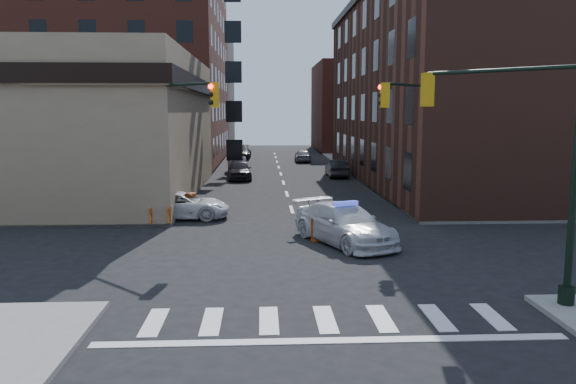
{
  "coord_description": "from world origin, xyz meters",
  "views": [
    {
      "loc": [
        -1.66,
        -20.97,
        5.48
      ],
      "look_at": [
        -0.59,
        1.71,
        2.2
      ],
      "focal_mm": 35.0,
      "sensor_mm": 36.0,
      "label": 1
    }
  ],
  "objects": [
    {
      "name": "ground",
      "position": [
        0.0,
        0.0,
        0.0
      ],
      "size": [
        140.0,
        140.0,
        0.0
      ],
      "primitive_type": "plane",
      "color": "black",
      "rests_on": "ground"
    },
    {
      "name": "sidewalk_nw",
      "position": [
        -23.0,
        32.75,
        0.07
      ],
      "size": [
        34.0,
        54.5,
        0.15
      ],
      "primitive_type": "cube",
      "color": "gray",
      "rests_on": "ground"
    },
    {
      "name": "sidewalk_ne",
      "position": [
        23.0,
        32.75,
        0.07
      ],
      "size": [
        34.0,
        54.5,
        0.15
      ],
      "primitive_type": "cube",
      "color": "gray",
      "rests_on": "ground"
    },
    {
      "name": "bank_building",
      "position": [
        -17.0,
        16.5,
        4.5
      ],
      "size": [
        22.0,
        22.0,
        9.0
      ],
      "primitive_type": "cube",
      "color": "#89775A",
      "rests_on": "ground"
    },
    {
      "name": "apartment_block",
      "position": [
        -18.5,
        40.0,
        12.0
      ],
      "size": [
        25.0,
        25.0,
        24.0
      ],
      "primitive_type": "cube",
      "color": "brown",
      "rests_on": "ground"
    },
    {
      "name": "commercial_row_ne",
      "position": [
        13.0,
        22.5,
        7.0
      ],
      "size": [
        14.0,
        34.0,
        14.0
      ],
      "primitive_type": "cube",
      "color": "#502A20",
      "rests_on": "ground"
    },
    {
      "name": "filler_nw",
      "position": [
        -16.0,
        62.0,
        8.0
      ],
      "size": [
        20.0,
        18.0,
        16.0
      ],
      "primitive_type": "cube",
      "color": "brown",
      "rests_on": "ground"
    },
    {
      "name": "filler_ne",
      "position": [
        14.0,
        58.0,
        6.0
      ],
      "size": [
        16.0,
        16.0,
        12.0
      ],
      "primitive_type": "cube",
      "color": "brown",
      "rests_on": "ground"
    },
    {
      "name": "signal_pole_se",
      "position": [
        6.04,
        -5.52,
        4.61
      ],
      "size": [
        5.4,
        5.27,
        8.0
      ],
      "rotation": [
        0.0,
        0.0,
        2.36
      ],
      "color": "black",
      "rests_on": "sidewalk_se"
    },
    {
      "name": "signal_pole_nw",
      "position": [
        -5.85,
        5.34,
        4.34
      ],
      "size": [
        3.58,
        3.67,
        8.0
      ],
      "rotation": [
        0.0,
        0.0,
        -0.79
      ],
      "color": "black",
      "rests_on": "sidewalk_nw"
    },
    {
      "name": "signal_pole_ne",
      "position": [
        5.84,
        5.35,
        4.34
      ],
      "size": [
        3.67,
        3.58,
        8.0
      ],
      "rotation": [
        0.0,
        0.0,
        -2.36
      ],
      "color": "black",
      "rests_on": "sidewalk_ne"
    },
    {
      "name": "tree_ne_near",
      "position": [
        7.5,
        26.0,
        3.49
      ],
      "size": [
        3.0,
        3.0,
        4.85
      ],
      "color": "black",
      "rests_on": "sidewalk_ne"
    },
    {
      "name": "tree_ne_far",
      "position": [
        7.5,
        34.0,
        3.49
      ],
      "size": [
        3.0,
        3.0,
        4.85
      ],
      "color": "black",
      "rests_on": "sidewalk_ne"
    },
    {
      "name": "police_car",
      "position": [
        1.77,
        1.84,
        0.81
      ],
      "size": [
        4.47,
        6.04,
        1.63
      ],
      "primitive_type": "imported",
      "rotation": [
        0.0,
        0.0,
        0.44
      ],
      "color": "silver",
      "rests_on": "ground"
    },
    {
      "name": "pickup",
      "position": [
        -5.8,
        7.66,
        0.68
      ],
      "size": [
        4.97,
        2.39,
        1.37
      ],
      "primitive_type": "imported",
      "rotation": [
        0.0,
        0.0,
        1.55
      ],
      "color": "silver",
      "rests_on": "ground"
    },
    {
      "name": "parked_car_wnear",
      "position": [
        -3.47,
        24.28,
        0.78
      ],
      "size": [
        2.16,
        4.72,
        1.57
      ],
      "primitive_type": "imported",
      "rotation": [
        0.0,
        0.0,
        0.07
      ],
      "color": "black",
      "rests_on": "ground"
    },
    {
      "name": "parked_car_wfar",
      "position": [
        -3.81,
        28.9,
        0.71
      ],
      "size": [
        2.06,
        4.46,
        1.42
      ],
      "primitive_type": "imported",
      "rotation": [
        0.0,
        0.0,
        0.13
      ],
      "color": "gray",
      "rests_on": "ground"
    },
    {
      "name": "parked_car_wdeep",
      "position": [
        -4.05,
        43.62,
        0.79
      ],
      "size": [
        2.4,
        5.53,
        1.58
      ],
      "primitive_type": "imported",
      "rotation": [
        0.0,
        0.0,
        -0.03
      ],
      "color": "black",
      "rests_on": "ground"
    },
    {
      "name": "parked_car_enear",
      "position": [
        4.63,
        25.62,
        0.73
      ],
      "size": [
        1.54,
        4.41,
        1.45
      ],
      "primitive_type": "imported",
      "rotation": [
        0.0,
        0.0,
        3.14
      ],
      "color": "black",
      "rests_on": "ground"
    },
    {
      "name": "parked_car_efar",
      "position": [
        2.8,
        39.84,
        0.69
      ],
      "size": [
        1.63,
        4.05,
        1.38
      ],
      "primitive_type": "imported",
      "rotation": [
        0.0,
        0.0,
        3.14
      ],
      "color": "gray",
      "rests_on": "ground"
    },
    {
      "name": "pedestrian_a",
      "position": [
        -6.91,
        8.33,
        1.09
      ],
      "size": [
        0.82,
        0.75,
        1.88
      ],
      "primitive_type": "imported",
      "rotation": [
        0.0,
        0.0,
        -0.59
      ],
      "color": "black",
      "rests_on": "sidewalk_nw"
    },
    {
      "name": "pedestrian_b",
      "position": [
        -12.51,
        9.0,
        1.08
      ],
      "size": [
        1.03,
        0.88,
        1.86
      ],
      "primitive_type": "imported",
      "rotation": [
        0.0,
        0.0,
        -0.21
      ],
      "color": "black",
      "rests_on": "sidewalk_nw"
    },
    {
      "name": "pedestrian_c",
      "position": [
        -10.19,
        7.38,
        1.08
      ],
      "size": [
        1.17,
        0.93,
        1.86
      ],
      "primitive_type": "imported",
      "rotation": [
        0.0,
        0.0,
        0.52
      ],
      "color": "#1F222F",
      "rests_on": "sidewalk_nw"
    },
    {
      "name": "barrel_road",
      "position": [
        0.68,
        2.31,
        0.49
      ],
      "size": [
        0.6,
        0.6,
        0.98
      ],
      "primitive_type": "cylinder",
      "rotation": [
        0.0,
        0.0,
        -0.1
      ],
      "color": "#CD4D09",
      "rests_on": "ground"
    },
    {
      "name": "barrel_bank",
      "position": [
        -5.5,
        8.91,
        0.57
      ],
      "size": [
        0.75,
        0.75,
        1.14
      ],
      "primitive_type": "cylinder",
      "rotation": [
        0.0,
        0.0,
        0.2
      ],
      "color": "#F25A0B",
      "rests_on": "ground"
    },
    {
      "name": "barricade_nw_a",
      "position": [
        -6.5,
        5.7,
        0.58
      ],
      "size": [
        1.19,
        0.64,
        0.87
      ],
      "primitive_type": null,
      "rotation": [
        0.0,
        0.0,
        -0.06
      ],
      "color": "#E5490A",
      "rests_on": "sidewalk_nw"
    },
    {
      "name": "barricade_nw_b",
      "position": [
        -12.0,
        7.58,
        0.62
      ],
      "size": [
        1.33,
        0.78,
        0.95
      ],
      "primitive_type": null,
      "rotation": [
        0.0,
        0.0,
        0.12
      ],
      "color": "#F1430B",
      "rests_on": "sidewalk_nw"
    }
  ]
}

